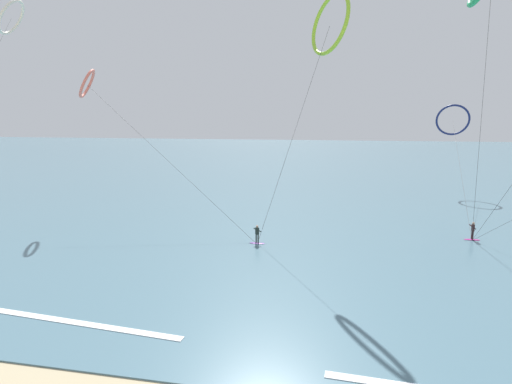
{
  "coord_description": "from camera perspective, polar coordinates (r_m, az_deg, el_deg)",
  "views": [
    {
      "loc": [
        5.89,
        -7.85,
        11.19
      ],
      "look_at": [
        0.0,
        22.03,
        5.73
      ],
      "focal_mm": 28.97,
      "sensor_mm": 36.0,
      "label": 1
    }
  ],
  "objects": [
    {
      "name": "sea_water",
      "position": [
        115.57,
        8.2,
        4.53
      ],
      "size": [
        400.0,
        200.0,
        0.08
      ],
      "primitive_type": "cube",
      "color": "slate",
      "rests_on": "ground"
    },
    {
      "name": "surfer_violet",
      "position": [
        37.16,
        0.16,
        -6.03
      ],
      "size": [
        1.4,
        0.72,
        1.7
      ],
      "rotation": [
        0.0,
        0.0,
        5.59
      ],
      "color": "purple",
      "rests_on": "ground"
    },
    {
      "name": "surfer_magenta",
      "position": [
        43.13,
        27.72,
        -4.93
      ],
      "size": [
        1.4,
        0.59,
        1.7
      ],
      "rotation": [
        0.0,
        0.0,
        4.71
      ],
      "color": "#CC288E",
      "rests_on": "ground"
    },
    {
      "name": "kite_ivory",
      "position": [
        55.09,
        -30.73,
        20.01
      ],
      "size": [
        11.88,
        27.67,
        23.79
      ],
      "rotation": [
        0.0,
        0.0,
        5.01
      ],
      "color": "silver",
      "rests_on": "ground"
    },
    {
      "name": "kite_navy",
      "position": [
        68.75,
        25.53,
        8.95
      ],
      "size": [
        6.66,
        27.9,
        13.24
      ],
      "rotation": [
        0.0,
        0.0,
        3.01
      ],
      "color": "navy",
      "rests_on": "ground"
    },
    {
      "name": "kite_lime",
      "position": [
        37.3,
        10.15,
        21.86
      ],
      "size": [
        7.86,
        5.01,
        21.43
      ],
      "rotation": [
        0.0,
        0.0,
        5.32
      ],
      "color": "#8CC62D",
      "rests_on": "ground"
    },
    {
      "name": "kite_coral",
      "position": [
        51.5,
        -22.27,
        13.66
      ],
      "size": [
        22.65,
        10.18,
        16.67
      ],
      "rotation": [
        0.0,
        0.0,
        5.11
      ],
      "color": "#EA7260",
      "rests_on": "ground"
    },
    {
      "name": "wave_crest_far",
      "position": [
        26.66,
        -26.02,
        -15.59
      ],
      "size": [
        15.62,
        1.76,
        0.12
      ],
      "primitive_type": "cube",
      "rotation": [
        0.0,
        0.0,
        -0.08
      ],
      "color": "white",
      "rests_on": "ground"
    }
  ]
}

